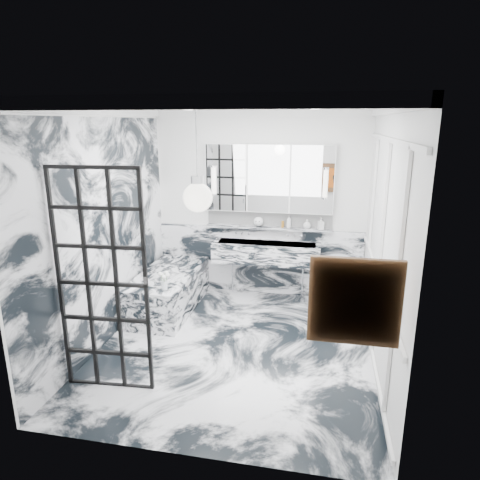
% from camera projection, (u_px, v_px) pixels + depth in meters
% --- Properties ---
extents(floor, '(3.60, 3.60, 0.00)m').
position_uv_depth(floor, '(236.00, 346.00, 5.18)').
color(floor, white).
rests_on(floor, ground).
extents(ceiling, '(3.60, 3.60, 0.00)m').
position_uv_depth(ceiling, '(235.00, 104.00, 4.43)').
color(ceiling, white).
rests_on(ceiling, wall_back).
extents(wall_back, '(3.60, 0.00, 3.60)m').
position_uv_depth(wall_back, '(259.00, 205.00, 6.51)').
color(wall_back, white).
rests_on(wall_back, floor).
extents(wall_front, '(3.60, 0.00, 3.60)m').
position_uv_depth(wall_front, '(184.00, 296.00, 3.11)').
color(wall_front, white).
rests_on(wall_front, floor).
extents(wall_left, '(0.00, 3.60, 3.60)m').
position_uv_depth(wall_left, '(104.00, 228.00, 5.11)').
color(wall_left, white).
rests_on(wall_left, floor).
extents(wall_right, '(0.00, 3.60, 3.60)m').
position_uv_depth(wall_right, '(383.00, 242.00, 4.51)').
color(wall_right, white).
rests_on(wall_right, floor).
extents(marble_clad_back, '(3.18, 0.05, 1.05)m').
position_uv_depth(marble_clad_back, '(259.00, 260.00, 6.72)').
color(marble_clad_back, white).
rests_on(marble_clad_back, floor).
extents(marble_clad_left, '(0.02, 3.56, 2.68)m').
position_uv_depth(marble_clad_left, '(106.00, 233.00, 5.12)').
color(marble_clad_left, white).
rests_on(marble_clad_left, floor).
extents(panel_molding, '(0.03, 3.40, 2.30)m').
position_uv_depth(panel_molding, '(381.00, 251.00, 4.54)').
color(panel_molding, white).
rests_on(panel_molding, floor).
extents(soap_bottle_a, '(0.09, 0.09, 0.19)m').
position_uv_depth(soap_bottle_a, '(289.00, 222.00, 6.39)').
color(soap_bottle_a, '#8C5919').
rests_on(soap_bottle_a, ledge).
extents(soap_bottle_b, '(0.10, 0.10, 0.17)m').
position_uv_depth(soap_bottle_b, '(321.00, 223.00, 6.31)').
color(soap_bottle_b, '#4C4C51').
rests_on(soap_bottle_b, ledge).
extents(soap_bottle_c, '(0.14, 0.14, 0.14)m').
position_uv_depth(soap_bottle_c, '(307.00, 224.00, 6.35)').
color(soap_bottle_c, silver).
rests_on(soap_bottle_c, ledge).
extents(face_pot, '(0.15, 0.15, 0.15)m').
position_uv_depth(face_pot, '(258.00, 222.00, 6.49)').
color(face_pot, white).
rests_on(face_pot, ledge).
extents(amber_bottle, '(0.04, 0.04, 0.10)m').
position_uv_depth(amber_bottle, '(283.00, 224.00, 6.42)').
color(amber_bottle, '#8C5919').
rests_on(amber_bottle, ledge).
extents(flower_vase, '(0.08, 0.08, 0.12)m').
position_uv_depth(flower_vase, '(164.00, 285.00, 5.47)').
color(flower_vase, silver).
rests_on(flower_vase, bathtub).
extents(crittall_door, '(0.88, 0.10, 2.23)m').
position_uv_depth(crittall_door, '(102.00, 284.00, 4.12)').
color(crittall_door, black).
rests_on(crittall_door, floor).
extents(artwork, '(0.52, 0.05, 0.52)m').
position_uv_depth(artwork, '(355.00, 302.00, 2.91)').
color(artwork, '#CC4A14').
rests_on(artwork, wall_front).
extents(pendant_light, '(0.23, 0.23, 0.23)m').
position_uv_depth(pendant_light, '(198.00, 198.00, 3.34)').
color(pendant_light, white).
rests_on(pendant_light, ceiling).
extents(trough_sink, '(1.60, 0.45, 0.30)m').
position_uv_depth(trough_sink, '(266.00, 252.00, 6.43)').
color(trough_sink, silver).
rests_on(trough_sink, wall_back).
extents(ledge, '(1.90, 0.14, 0.04)m').
position_uv_depth(ledge, '(268.00, 228.00, 6.49)').
color(ledge, silver).
rests_on(ledge, wall_back).
extents(subway_tile, '(1.90, 0.03, 0.23)m').
position_uv_depth(subway_tile, '(269.00, 218.00, 6.52)').
color(subway_tile, white).
rests_on(subway_tile, wall_back).
extents(mirror_cabinet, '(1.90, 0.16, 1.00)m').
position_uv_depth(mirror_cabinet, '(269.00, 178.00, 6.30)').
color(mirror_cabinet, white).
rests_on(mirror_cabinet, wall_back).
extents(sconce_left, '(0.07, 0.07, 0.40)m').
position_uv_depth(sconce_left, '(214.00, 181.00, 6.37)').
color(sconce_left, white).
rests_on(sconce_left, mirror_cabinet).
extents(sconce_right, '(0.07, 0.07, 0.40)m').
position_uv_depth(sconce_right, '(325.00, 184.00, 6.07)').
color(sconce_right, white).
rests_on(sconce_right, mirror_cabinet).
extents(bathtub, '(0.75, 1.65, 0.55)m').
position_uv_depth(bathtub, '(169.00, 290.00, 6.17)').
color(bathtub, silver).
rests_on(bathtub, floor).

